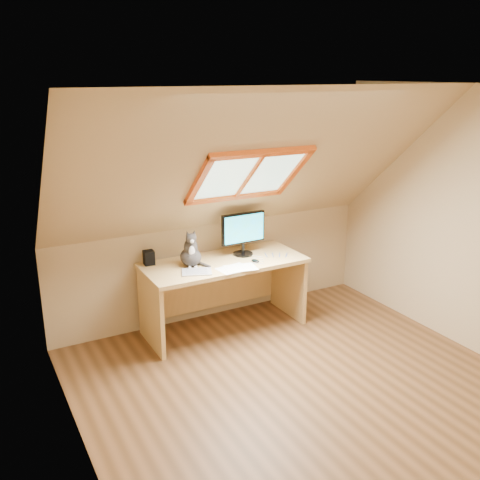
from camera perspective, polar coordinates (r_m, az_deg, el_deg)
ground at (r=4.53m, az=7.56°, el=-16.00°), size 3.50×3.50×0.00m
room_shell at (r=3.86m, az=9.20°, el=1.38°), size 3.52×3.52×2.41m
desk at (r=5.36m, az=-2.06°, el=-4.27°), size 1.59×0.70×0.73m
monitor at (r=5.32m, az=0.36°, el=0.97°), size 0.47×0.20×0.44m
cat at (r=5.07m, az=-5.28°, el=-1.37°), size 0.25×0.28×0.36m
desk_speaker at (r=5.18m, az=-9.70°, el=-1.87°), size 0.10×0.10×0.14m
graphics_tablet at (r=4.94m, az=-4.64°, el=-3.41°), size 0.32×0.28×0.01m
mouse at (r=5.18m, az=1.64°, el=-2.25°), size 0.08×0.11×0.03m
papers at (r=4.98m, az=-0.88°, el=-3.20°), size 0.33×0.27×0.00m
cables at (r=5.33m, az=3.13°, el=-1.81°), size 0.51×0.26×0.01m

